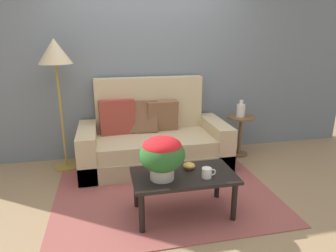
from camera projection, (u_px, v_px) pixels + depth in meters
The scene contains 11 objects.
ground_plane at pixel (164, 192), 3.31m from camera, with size 14.00×14.00×0.00m, color #997A56.
wall_back at pixel (145, 53), 4.09m from camera, with size 6.40×0.12×2.90m, color slate.
area_rug at pixel (164, 191), 3.33m from camera, with size 2.36×1.87×0.01m, color #994C47.
couch at pixel (152, 140), 3.98m from camera, with size 1.92×0.90×1.14m.
coffee_table at pixel (184, 180), 2.82m from camera, with size 0.98×0.54×0.43m.
side_table at pixel (240, 128), 4.26m from camera, with size 0.39×0.39×0.58m.
floor_lamp at pixel (55, 60), 3.54m from camera, with size 0.40×0.40×1.65m.
potted_plant at pixel (162, 154), 2.65m from camera, with size 0.42×0.42×0.40m.
coffee_mug at pixel (207, 173), 2.73m from camera, with size 0.14×0.09×0.09m.
snack_bowl at pixel (189, 166), 2.90m from camera, with size 0.12×0.12×0.06m.
table_vase at pixel (241, 110), 4.17m from camera, with size 0.12×0.12×0.24m.
Camera 1 is at (-0.59, -2.90, 1.68)m, focal length 31.71 mm.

